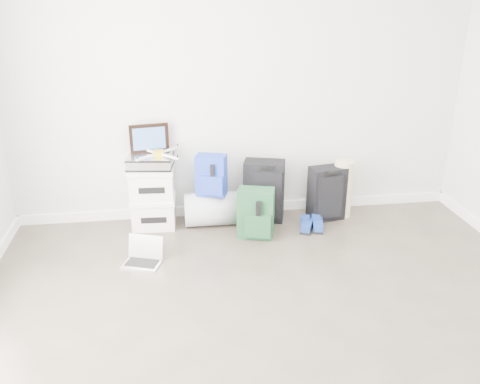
{
  "coord_description": "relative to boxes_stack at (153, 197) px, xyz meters",
  "views": [
    {
      "loc": [
        -0.7,
        -2.35,
        2.22
      ],
      "look_at": [
        -0.09,
        1.9,
        0.47
      ],
      "focal_mm": 38.0,
      "sensor_mm": 36.0,
      "label": 1
    }
  ],
  "objects": [
    {
      "name": "ground",
      "position": [
        0.9,
        -2.29,
        -0.31
      ],
      "size": [
        5.0,
        5.0,
        0.0
      ],
      "primitive_type": "plane",
      "color": "#3C342B",
      "rests_on": "ground"
    },
    {
      "name": "room_envelope",
      "position": [
        0.9,
        -2.28,
        1.41
      ],
      "size": [
        4.52,
        5.02,
        2.71
      ],
      "color": "silver",
      "rests_on": "ground"
    },
    {
      "name": "boxes_stack",
      "position": [
        0.0,
        0.0,
        0.0
      ],
      "size": [
        0.45,
        0.37,
        0.61
      ],
      "rotation": [
        0.0,
        0.0,
        -0.06
      ],
      "color": "silver",
      "rests_on": "ground"
    },
    {
      "name": "briefcase",
      "position": [
        0.0,
        0.0,
        0.36
      ],
      "size": [
        0.45,
        0.36,
        0.12
      ],
      "primitive_type": "cube",
      "rotation": [
        0.0,
        0.0,
        -0.14
      ],
      "color": "#B2B2B7",
      "rests_on": "boxes_stack"
    },
    {
      "name": "painting",
      "position": [
        0.0,
        0.1,
        0.56
      ],
      "size": [
        0.37,
        0.08,
        0.28
      ],
      "rotation": [
        0.0,
        0.0,
        0.16
      ],
      "color": "black",
      "rests_on": "briefcase"
    },
    {
      "name": "drone",
      "position": [
        0.08,
        -0.02,
        0.45
      ],
      "size": [
        0.4,
        0.4,
        0.05
      ],
      "rotation": [
        0.0,
        0.0,
        -0.03
      ],
      "color": "gold",
      "rests_on": "briefcase"
    },
    {
      "name": "duffel_bag",
      "position": [
        0.57,
        -0.05,
        -0.14
      ],
      "size": [
        0.54,
        0.34,
        0.33
      ],
      "primitive_type": "cylinder",
      "rotation": [
        0.0,
        1.57,
        -0.02
      ],
      "color": "#909498",
      "rests_on": "ground"
    },
    {
      "name": "blue_backpack",
      "position": [
        0.57,
        -0.08,
        0.22
      ],
      "size": [
        0.32,
        0.28,
        0.4
      ],
      "rotation": [
        0.0,
        0.0,
        -0.33
      ],
      "color": "#192DA4",
      "rests_on": "duffel_bag"
    },
    {
      "name": "large_suitcase",
      "position": [
        1.11,
        0.0,
        0.0
      ],
      "size": [
        0.45,
        0.35,
        0.62
      ],
      "rotation": [
        0.0,
        0.0,
        -0.28
      ],
      "color": "black",
      "rests_on": "ground"
    },
    {
      "name": "green_backpack",
      "position": [
        0.96,
        -0.37,
        -0.08
      ],
      "size": [
        0.38,
        0.32,
        0.47
      ],
      "rotation": [
        0.0,
        0.0,
        -0.27
      ],
      "color": "#163C1D",
      "rests_on": "ground"
    },
    {
      "name": "carry_on",
      "position": [
        1.73,
        -0.08,
        -0.03
      ],
      "size": [
        0.38,
        0.28,
        0.55
      ],
      "rotation": [
        0.0,
        0.0,
        0.18
      ],
      "color": "black",
      "rests_on": "ground"
    },
    {
      "name": "shoes",
      "position": [
        1.53,
        -0.31,
        -0.27
      ],
      "size": [
        0.28,
        0.27,
        0.08
      ],
      "rotation": [
        0.0,
        0.0,
        -0.35
      ],
      "color": "black",
      "rests_on": "ground"
    },
    {
      "name": "rolled_rug",
      "position": [
        1.91,
        -0.03,
        -0.01
      ],
      "size": [
        0.2,
        0.2,
        0.6
      ],
      "primitive_type": "cylinder",
      "color": "tan",
      "rests_on": "ground"
    },
    {
      "name": "laptop",
      "position": [
        -0.08,
        -0.72,
        -0.26
      ],
      "size": [
        0.37,
        0.31,
        0.22
      ],
      "rotation": [
        0.0,
        0.0,
        -0.34
      ],
      "color": "silver",
      "rests_on": "ground"
    }
  ]
}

